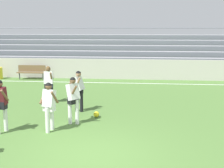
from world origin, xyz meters
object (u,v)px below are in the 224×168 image
at_px(bench_far_left, 31,71).
at_px(player_white_trailing_run, 79,88).
at_px(player_white_dropping_back, 73,96).
at_px(soccer_ball, 96,114).
at_px(player_white_wide_left, 49,81).
at_px(player_dark_on_ball, 0,101).
at_px(player_white_challenging, 49,103).
at_px(bleacher_stand, 103,53).

distance_m(bench_far_left, player_white_trailing_run, 8.68).
relative_size(player_white_dropping_back, player_white_trailing_run, 1.01).
height_order(bench_far_left, soccer_ball, bench_far_left).
xyz_separation_m(bench_far_left, player_white_dropping_back, (4.76, -8.99, 0.44)).
bearing_deg(soccer_ball, player_white_wide_left, 140.42).
distance_m(player_dark_on_ball, player_white_wide_left, 4.04).
distance_m(bench_far_left, player_white_wide_left, 6.80).
distance_m(player_dark_on_ball, soccer_ball, 3.54).
xyz_separation_m(player_white_dropping_back, player_white_trailing_run, (-0.14, 1.64, -0.01)).
bearing_deg(soccer_ball, bench_far_left, 123.85).
xyz_separation_m(bench_far_left, player_white_trailing_run, (4.61, -7.34, 0.43)).
bearing_deg(player_white_challenging, bleacher_stand, 90.17).
bearing_deg(player_white_dropping_back, player_dark_on_ball, -151.65).
height_order(bleacher_stand, bench_far_left, bleacher_stand).
bearing_deg(soccer_ball, player_white_challenging, -126.13).
xyz_separation_m(bleacher_stand, player_white_trailing_run, (0.50, -11.19, -0.44)).
bearing_deg(player_white_wide_left, bench_far_left, 116.25).
height_order(bleacher_stand, soccer_ball, bleacher_stand).
height_order(bleacher_stand, player_white_wide_left, bleacher_stand).
relative_size(player_white_dropping_back, soccer_ball, 7.55).
distance_m(player_white_trailing_run, player_white_wide_left, 2.04).
bearing_deg(bleacher_stand, player_white_dropping_back, -87.14).
height_order(player_white_trailing_run, player_white_wide_left, player_white_wide_left).
xyz_separation_m(bench_far_left, soccer_ball, (5.43, -8.09, -0.44)).
bearing_deg(bleacher_stand, soccer_ball, -83.74).
height_order(bleacher_stand, player_white_dropping_back, bleacher_stand).
distance_m(player_white_dropping_back, player_white_challenging, 1.03).
height_order(player_white_dropping_back, soccer_ball, player_white_dropping_back).
distance_m(bleacher_stand, soccer_ball, 12.08).
height_order(player_white_wide_left, soccer_ball, player_white_wide_left).
bearing_deg(bench_far_left, player_white_trailing_run, -57.87).
relative_size(player_dark_on_ball, player_white_wide_left, 1.04).
height_order(bench_far_left, player_white_trailing_run, player_white_trailing_run).
xyz_separation_m(player_white_dropping_back, soccer_ball, (0.67, 0.90, -0.88)).
relative_size(player_white_dropping_back, player_dark_on_ball, 0.97).
xyz_separation_m(player_dark_on_ball, player_white_wide_left, (0.33, 4.03, -0.05)).
bearing_deg(player_white_challenging, bench_far_left, 112.93).
relative_size(bench_far_left, soccer_ball, 8.18).
bearing_deg(bleacher_stand, player_dark_on_ball, -95.92).
bearing_deg(bleacher_stand, bench_far_left, -136.93).
xyz_separation_m(bleacher_stand, soccer_ball, (1.31, -11.94, -1.31)).
height_order(player_white_trailing_run, player_dark_on_ball, player_dark_on_ball).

